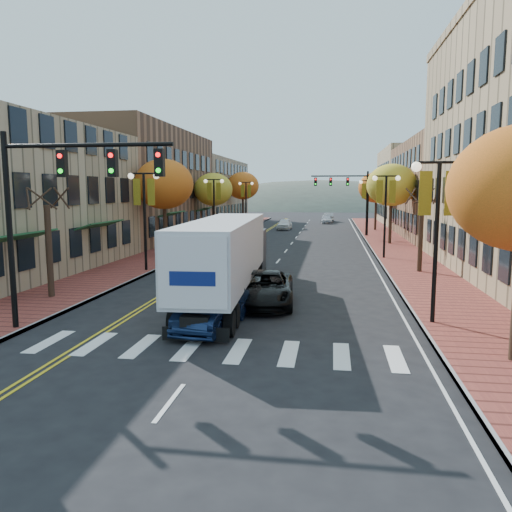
% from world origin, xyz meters
% --- Properties ---
extents(ground, '(200.00, 200.00, 0.00)m').
position_xyz_m(ground, '(0.00, 0.00, 0.00)').
color(ground, black).
rests_on(ground, ground).
extents(sidewalk_left, '(4.00, 85.00, 0.15)m').
position_xyz_m(sidewalk_left, '(-9.00, 32.50, 0.07)').
color(sidewalk_left, brown).
rests_on(sidewalk_left, ground).
extents(sidewalk_right, '(4.00, 85.00, 0.15)m').
position_xyz_m(sidewalk_right, '(9.00, 32.50, 0.07)').
color(sidewalk_right, brown).
rests_on(sidewalk_right, ground).
extents(building_left_mid, '(12.00, 24.00, 11.00)m').
position_xyz_m(building_left_mid, '(-17.00, 36.00, 5.50)').
color(building_left_mid, brown).
rests_on(building_left_mid, ground).
extents(building_left_far, '(12.00, 26.00, 9.50)m').
position_xyz_m(building_left_far, '(-17.00, 61.00, 4.75)').
color(building_left_far, '#9E8966').
rests_on(building_left_far, ground).
extents(building_right_mid, '(15.00, 24.00, 10.00)m').
position_xyz_m(building_right_mid, '(18.50, 42.00, 5.00)').
color(building_right_mid, brown).
rests_on(building_right_mid, ground).
extents(building_right_far, '(15.00, 20.00, 11.00)m').
position_xyz_m(building_right_far, '(18.50, 64.00, 5.50)').
color(building_right_far, '#9E8966').
rests_on(building_right_far, ground).
extents(tree_left_a, '(0.28, 0.28, 4.20)m').
position_xyz_m(tree_left_a, '(-9.00, 8.00, 2.25)').
color(tree_left_a, '#382619').
rests_on(tree_left_a, sidewalk_left).
extents(tree_left_b, '(4.48, 4.48, 7.21)m').
position_xyz_m(tree_left_b, '(-9.00, 24.00, 5.45)').
color(tree_left_b, '#382619').
rests_on(tree_left_b, sidewalk_left).
extents(tree_left_c, '(4.16, 4.16, 6.69)m').
position_xyz_m(tree_left_c, '(-9.00, 40.00, 5.05)').
color(tree_left_c, '#382619').
rests_on(tree_left_c, sidewalk_left).
extents(tree_left_d, '(4.61, 4.61, 7.42)m').
position_xyz_m(tree_left_d, '(-9.00, 58.00, 5.60)').
color(tree_left_d, '#382619').
rests_on(tree_left_d, sidewalk_left).
extents(tree_right_b, '(0.28, 0.28, 4.20)m').
position_xyz_m(tree_right_b, '(9.00, 18.00, 2.25)').
color(tree_right_b, '#382619').
rests_on(tree_right_b, sidewalk_right).
extents(tree_right_c, '(4.48, 4.48, 7.21)m').
position_xyz_m(tree_right_c, '(9.00, 34.00, 5.45)').
color(tree_right_c, '#382619').
rests_on(tree_right_c, sidewalk_right).
extents(tree_right_d, '(4.35, 4.35, 7.00)m').
position_xyz_m(tree_right_d, '(9.00, 50.00, 5.29)').
color(tree_right_d, '#382619').
rests_on(tree_right_d, sidewalk_right).
extents(lamp_left_b, '(1.96, 0.36, 6.05)m').
position_xyz_m(lamp_left_b, '(-7.50, 16.00, 4.29)').
color(lamp_left_b, black).
rests_on(lamp_left_b, ground).
extents(lamp_left_c, '(1.96, 0.36, 6.05)m').
position_xyz_m(lamp_left_c, '(-7.50, 34.00, 4.29)').
color(lamp_left_c, black).
rests_on(lamp_left_c, ground).
extents(lamp_left_d, '(1.96, 0.36, 6.05)m').
position_xyz_m(lamp_left_d, '(-7.50, 52.00, 4.29)').
color(lamp_left_d, black).
rests_on(lamp_left_d, ground).
extents(lamp_right_a, '(1.96, 0.36, 6.05)m').
position_xyz_m(lamp_right_a, '(7.50, 6.00, 4.29)').
color(lamp_right_a, black).
rests_on(lamp_right_a, ground).
extents(lamp_right_b, '(1.96, 0.36, 6.05)m').
position_xyz_m(lamp_right_b, '(7.50, 24.00, 4.29)').
color(lamp_right_b, black).
rests_on(lamp_right_b, ground).
extents(lamp_right_c, '(1.96, 0.36, 6.05)m').
position_xyz_m(lamp_right_c, '(7.50, 42.00, 4.29)').
color(lamp_right_c, black).
rests_on(lamp_right_c, ground).
extents(traffic_mast_near, '(6.10, 0.35, 7.00)m').
position_xyz_m(traffic_mast_near, '(-5.48, 3.00, 4.92)').
color(traffic_mast_near, black).
rests_on(traffic_mast_near, ground).
extents(traffic_mast_far, '(6.10, 0.34, 7.00)m').
position_xyz_m(traffic_mast_far, '(5.48, 42.00, 4.92)').
color(traffic_mast_far, black).
rests_on(traffic_mast_far, ground).
extents(semi_truck, '(3.15, 15.01, 3.73)m').
position_xyz_m(semi_truck, '(-0.98, 9.47, 2.18)').
color(semi_truck, black).
rests_on(semi_truck, ground).
extents(navy_sedan, '(2.02, 4.60, 1.47)m').
position_xyz_m(navy_sedan, '(-0.50, 4.38, 0.74)').
color(navy_sedan, '#0D1834').
rests_on(navy_sedan, ground).
extents(black_suv, '(2.86, 5.46, 1.47)m').
position_xyz_m(black_suv, '(0.88, 8.42, 0.73)').
color(black_suv, black).
rests_on(black_suv, ground).
extents(car_far_white, '(1.77, 4.18, 1.41)m').
position_xyz_m(car_far_white, '(-2.25, 50.36, 0.71)').
color(car_far_white, white).
rests_on(car_far_white, ground).
extents(car_far_silver, '(1.86, 4.10, 1.16)m').
position_xyz_m(car_far_silver, '(2.88, 63.11, 0.58)').
color(car_far_silver, '#B9B8C0').
rests_on(car_far_silver, ground).
extents(car_far_oncoming, '(1.66, 4.30, 1.40)m').
position_xyz_m(car_far_oncoming, '(3.18, 67.32, 0.70)').
color(car_far_oncoming, '#ABADB3').
rests_on(car_far_oncoming, ground).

